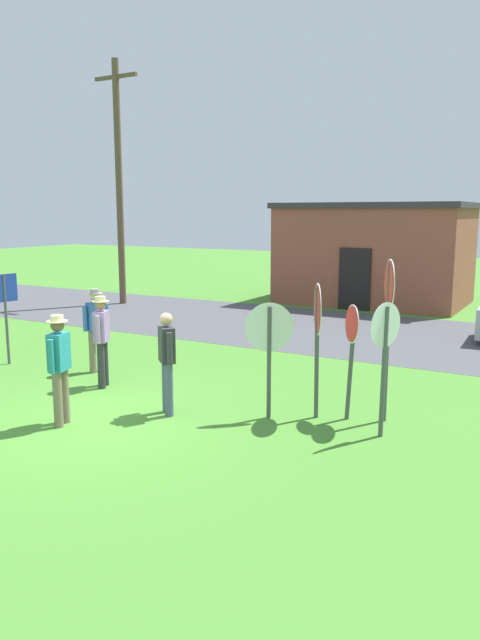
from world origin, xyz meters
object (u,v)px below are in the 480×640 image
object	(u,v)px
utility_pole	(119,180)
person_in_dark_shirt	(102,336)
stop_sign_center_cluster	(317,326)
stop_sign_leaning_right	(385,347)
stop_sign_low_front	(269,340)
stop_sign_rear_left	(351,344)
info_panel_middle	(5,302)
person_in_teal	(96,325)
person_near_signs	(167,358)
stop_sign_tallest	(388,311)
person_holding_notes	(59,363)

from	to	relation	value
utility_pole	person_in_dark_shirt	xyz separation A→B (m)	(6.78, -8.52, -3.43)
stop_sign_center_cluster	stop_sign_leaning_right	xyz separation A→B (m)	(1.18, -0.31, -0.15)
stop_sign_low_front	stop_sign_rear_left	world-z (taller)	stop_sign_low_front
stop_sign_low_front	stop_sign_rear_left	xyz separation A→B (m)	(1.15, 0.59, -0.04)
person_in_dark_shirt	info_panel_middle	xyz separation A→B (m)	(-3.01, 0.31, 0.38)
stop_sign_rear_left	stop_sign_center_cluster	bearing A→B (deg)	-157.97
stop_sign_leaning_right	person_in_teal	distance (m)	6.28
utility_pole	info_panel_middle	size ratio (longest dim) A/B	4.28
stop_sign_center_cluster	person_near_signs	distance (m)	2.48
utility_pole	stop_sign_leaning_right	size ratio (longest dim) A/B	4.20
stop_sign_rear_left	person_in_teal	size ratio (longest dim) A/B	1.07
stop_sign_leaning_right	stop_sign_tallest	world-z (taller)	stop_sign_tallest
utility_pole	person_holding_notes	bearing A→B (deg)	-53.71
stop_sign_low_front	info_panel_middle	world-z (taller)	info_panel_middle
utility_pole	stop_sign_low_front	distance (m)	13.76
stop_sign_tallest	info_panel_middle	bearing A→B (deg)	-176.97
person_in_dark_shirt	person_near_signs	xyz separation A→B (m)	(2.02, -0.68, -0.03)
utility_pole	info_panel_middle	distance (m)	9.54
stop_sign_center_cluster	stop_sign_rear_left	world-z (taller)	stop_sign_center_cluster
utility_pole	info_panel_middle	bearing A→B (deg)	-65.35
person_near_signs	utility_pole	bearing A→B (deg)	133.70
stop_sign_center_cluster	person_in_teal	bearing A→B (deg)	175.24
stop_sign_tallest	person_in_teal	distance (m)	6.11
person_in_teal	utility_pole	bearing A→B (deg)	127.41
stop_sign_tallest	stop_sign_rear_left	world-z (taller)	stop_sign_tallest
stop_sign_tallest	stop_sign_rear_left	bearing A→B (deg)	-160.42
person_holding_notes	info_panel_middle	distance (m)	4.50
info_panel_middle	stop_sign_leaning_right	bearing A→B (deg)	-1.77
stop_sign_leaning_right	person_holding_notes	size ratio (longest dim) A/B	1.16
stop_sign_low_front	person_in_dark_shirt	size ratio (longest dim) A/B	1.08
stop_sign_rear_left	person_near_signs	distance (m)	2.96
stop_sign_low_front	stop_sign_center_cluster	xyz separation A→B (m)	(0.65, 0.38, 0.23)
stop_sign_low_front	utility_pole	bearing A→B (deg)	140.36
stop_sign_rear_left	stop_sign_tallest	bearing A→B (deg)	19.58
person_in_teal	person_near_signs	bearing A→B (deg)	-26.95
stop_sign_low_front	stop_sign_rear_left	size ratio (longest dim) A/B	1.01
person_holding_notes	stop_sign_center_cluster	bearing A→B (deg)	34.54
person_in_dark_shirt	stop_sign_rear_left	bearing A→B (deg)	6.82
stop_sign_rear_left	stop_sign_low_front	bearing A→B (deg)	-153.06
stop_sign_rear_left	person_holding_notes	distance (m)	4.55
person_in_teal	stop_sign_tallest	bearing A→B (deg)	-0.34
stop_sign_rear_left	person_in_teal	distance (m)	5.56
stop_sign_tallest	person_near_signs	size ratio (longest dim) A/B	1.53
person_holding_notes	person_near_signs	xyz separation A→B (m)	(1.13, 1.23, -0.03)
person_in_dark_shirt	person_in_teal	size ratio (longest dim) A/B	1.00
stop_sign_leaning_right	info_panel_middle	xyz separation A→B (m)	(-8.38, 0.26, 0.01)
stop_sign_center_cluster	person_in_dark_shirt	distance (m)	4.24
stop_sign_leaning_right	stop_sign_rear_left	xyz separation A→B (m)	(-0.68, 0.51, -0.11)
utility_pole	stop_sign_center_cluster	distance (m)	13.98
person_near_signs	stop_sign_leaning_right	bearing A→B (deg)	12.32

